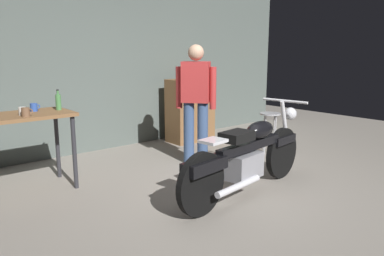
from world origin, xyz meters
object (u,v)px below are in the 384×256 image
Objects in this scene: mug_brown_stoneware at (26,112)px; motorcycle at (248,155)px; mug_white_ceramic at (23,111)px; bottle at (58,102)px; shop_stool at (270,122)px; wooden_dresser at (190,110)px; person_standing at (196,99)px; mug_blue_enamel at (34,107)px.

motorcycle is at bearing -37.55° from mug_brown_stoneware.
mug_white_ceramic is 0.46m from bottle.
motorcycle is 1.82m from shop_stool.
wooden_dresser reaches higher than mug_brown_stoneware.
bottle is at bearing -165.00° from wooden_dresser.
person_standing is 1.52× the size of wooden_dresser.
person_standing reaches higher than bottle.
wooden_dresser is at bearing 12.15° from mug_blue_enamel.
wooden_dresser is 9.35× the size of mug_brown_stoneware.
mug_brown_stoneware is at bearing -92.03° from mug_white_ceramic.
bottle reaches higher than mug_white_ceramic.
person_standing is at bearing -126.65° from wooden_dresser.
motorcycle reaches higher than shop_stool.
bottle is at bearing 15.51° from mug_white_ceramic.
bottle is (0.26, -0.08, 0.05)m from mug_blue_enamel.
shop_stool is 1.51m from wooden_dresser.
motorcycle is 2.30m from bottle.
motorcycle reaches higher than mug_white_ceramic.
wooden_dresser reaches higher than motorcycle.
bottle is at bearing 38.51° from person_standing.
shop_stool is (1.56, 0.94, 0.05)m from motorcycle.
mug_blue_enamel is at bearing -167.85° from wooden_dresser.
person_standing is (0.34, 1.28, 0.48)m from motorcycle.
mug_white_ceramic and mug_blue_enamel have the same top height.
wooden_dresser is 9.69× the size of mug_blue_enamel.
wooden_dresser is at bearing 56.39° from motorcycle.
mug_white_ceramic is (-1.89, 1.58, 0.50)m from motorcycle.
motorcycle is at bearing -46.39° from mug_blue_enamel.
wooden_dresser is at bearing -74.95° from person_standing.
shop_stool is 3.52m from mug_brown_stoneware.
person_standing is 6.93× the size of bottle.
shop_stool is 3.14m from bottle.
person_standing is 2.24m from mug_white_ceramic.
person_standing reaches higher than motorcycle.
motorcycle is 2.51m from mug_blue_enamel.
mug_white_ceramic is (0.00, 0.13, -0.00)m from mug_brown_stoneware.
mug_blue_enamel is at bearing 59.89° from mug_brown_stoneware.
mug_brown_stoneware is (-3.45, 0.52, 0.45)m from shop_stool.
shop_stool is at bearing -75.02° from wooden_dresser.
motorcycle is 20.16× the size of mug_white_ceramic.
motorcycle is at bearing 127.01° from person_standing.
person_standing is 14.71× the size of mug_blue_enamel.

